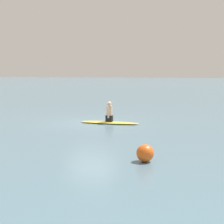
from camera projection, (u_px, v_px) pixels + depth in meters
ground_plane at (92, 123)px, 17.46m from camera, size 400.00×400.00×0.00m
surfboard at (109, 123)px, 17.25m from camera, size 3.09×1.02×0.11m
person_paddler at (109, 113)px, 17.19m from camera, size 0.36×0.44×1.01m
buoy_marker at (145, 153)px, 9.74m from camera, size 0.50×0.50×0.50m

